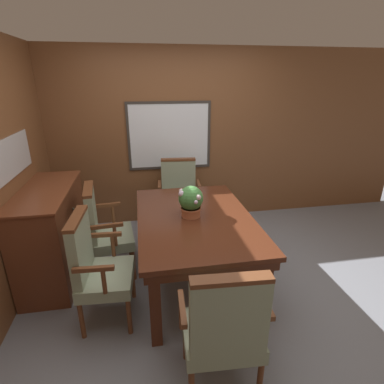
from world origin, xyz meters
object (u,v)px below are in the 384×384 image
(chair_head_far, at_px, (179,193))
(potted_plant, at_px, (191,201))
(dining_table, at_px, (195,225))
(chair_left_far, at_px, (104,228))
(chair_head_near, at_px, (224,328))
(chair_left_near, at_px, (96,266))
(sideboard_cabinet, at_px, (53,233))

(chair_head_far, relative_size, potted_plant, 3.28)
(dining_table, height_order, chair_left_far, chair_left_far)
(dining_table, relative_size, potted_plant, 5.38)
(chair_head_near, xyz_separation_m, chair_left_near, (-0.89, 0.85, 0.00))
(chair_head_near, distance_m, sideboard_cabinet, 2.17)
(chair_left_near, bearing_deg, chair_left_far, 3.66)
(chair_head_far, distance_m, chair_left_near, 1.83)
(chair_left_far, bearing_deg, chair_head_near, -155.77)
(chair_left_near, relative_size, sideboard_cabinet, 0.80)
(chair_head_far, distance_m, chair_head_near, 2.42)
(chair_left_near, bearing_deg, chair_head_near, -130.14)
(dining_table, distance_m, chair_left_near, 0.99)
(chair_left_near, distance_m, sideboard_cabinet, 0.95)
(chair_head_near, bearing_deg, chair_left_near, -40.20)
(chair_left_far, xyz_separation_m, chair_head_near, (0.89, -1.55, 0.00))
(chair_head_far, xyz_separation_m, chair_head_near, (-0.04, -2.42, 0.00))
(chair_head_near, xyz_separation_m, sideboard_cabinet, (-1.43, 1.63, -0.05))
(dining_table, relative_size, chair_left_far, 1.64)
(chair_head_far, height_order, potted_plant, potted_plant)
(dining_table, xyz_separation_m, chair_left_far, (-0.92, 0.35, -0.13))
(potted_plant, distance_m, sideboard_cabinet, 1.55)
(chair_left_far, bearing_deg, sideboard_cabinet, 75.88)
(chair_head_far, height_order, chair_left_near, same)
(sideboard_cabinet, bearing_deg, potted_plant, -16.17)
(chair_head_near, relative_size, potted_plant, 3.28)
(sideboard_cabinet, bearing_deg, chair_left_far, -8.44)
(chair_left_far, distance_m, chair_left_near, 0.70)
(chair_left_near, height_order, potted_plant, potted_plant)
(chair_left_far, height_order, potted_plant, potted_plant)
(chair_left_near, distance_m, potted_plant, 1.03)
(chair_left_far, relative_size, sideboard_cabinet, 0.80)
(chair_head_far, bearing_deg, sideboard_cabinet, -146.94)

